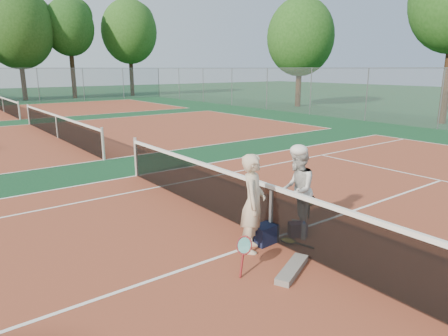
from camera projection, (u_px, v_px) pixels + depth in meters
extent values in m
plane|color=#0F371E|center=(270.00, 240.00, 7.14)|extent=(130.00, 130.00, 0.00)
cube|color=brown|center=(270.00, 239.00, 7.14)|extent=(23.77, 10.97, 0.01)
cube|color=brown|center=(58.00, 138.00, 17.58)|extent=(23.77, 10.97, 0.01)
cube|color=brown|center=(4.00, 112.00, 28.02)|extent=(23.77, 10.97, 0.01)
imported|color=beige|center=(253.00, 203.00, 6.54)|extent=(0.71, 0.70, 1.66)
imported|color=silver|center=(297.00, 190.00, 7.39)|extent=(0.97, 0.95, 1.58)
cube|color=black|center=(265.00, 234.00, 6.96)|extent=(0.44, 0.32, 0.34)
cube|color=black|center=(297.00, 229.00, 7.27)|extent=(0.38, 0.33, 0.25)
cube|color=#68635E|center=(292.00, 269.00, 5.98)|extent=(0.94, 0.59, 0.10)
cylinder|color=silver|center=(304.00, 232.00, 7.11)|extent=(0.09, 0.09, 0.30)
cylinder|color=#382314|center=(22.00, 72.00, 37.65)|extent=(0.44, 0.44, 5.24)
ellipsoid|color=#1C4112|center=(17.00, 28.00, 36.69)|extent=(6.40, 6.40, 7.36)
cylinder|color=#382314|center=(73.00, 71.00, 40.11)|extent=(0.44, 0.44, 5.52)
ellipsoid|color=#183F12|center=(69.00, 27.00, 39.10)|extent=(4.81, 4.81, 5.54)
cylinder|color=#382314|center=(131.00, 71.00, 44.12)|extent=(0.44, 0.44, 5.47)
ellipsoid|color=#1F4A15|center=(129.00, 32.00, 43.12)|extent=(5.93, 5.93, 6.82)
cylinder|color=#382314|center=(447.00, 76.00, 21.60)|extent=(0.44, 0.44, 5.15)
cylinder|color=#382314|center=(299.00, 79.00, 31.60)|extent=(0.44, 0.44, 4.27)
ellipsoid|color=#1C4714|center=(301.00, 37.00, 30.82)|extent=(5.17, 5.17, 5.95)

